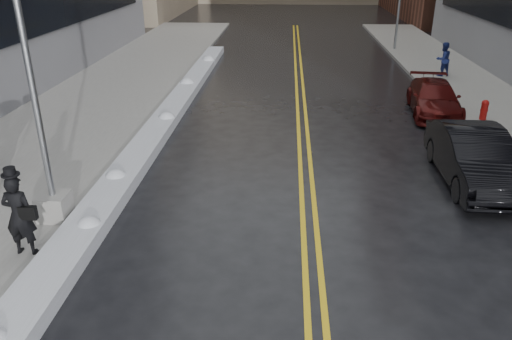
% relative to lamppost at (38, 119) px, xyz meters
% --- Properties ---
extents(ground, '(160.00, 160.00, 0.00)m').
position_rel_lamppost_xyz_m(ground, '(3.30, -2.00, -2.53)').
color(ground, black).
rests_on(ground, ground).
extents(sidewalk_west, '(5.50, 50.00, 0.15)m').
position_rel_lamppost_xyz_m(sidewalk_west, '(-2.45, 8.00, -2.46)').
color(sidewalk_west, gray).
rests_on(sidewalk_west, ground).
extents(sidewalk_east, '(4.00, 50.00, 0.15)m').
position_rel_lamppost_xyz_m(sidewalk_east, '(13.30, 8.00, -2.46)').
color(sidewalk_east, gray).
rests_on(sidewalk_east, ground).
extents(lane_line_left, '(0.12, 50.00, 0.01)m').
position_rel_lamppost_xyz_m(lane_line_left, '(5.65, 8.00, -2.53)').
color(lane_line_left, gold).
rests_on(lane_line_left, ground).
extents(lane_line_right, '(0.12, 50.00, 0.01)m').
position_rel_lamppost_xyz_m(lane_line_right, '(5.95, 8.00, -2.53)').
color(lane_line_right, gold).
rests_on(lane_line_right, ground).
extents(snow_ridge, '(0.90, 30.00, 0.34)m').
position_rel_lamppost_xyz_m(snow_ridge, '(0.85, 6.00, -2.36)').
color(snow_ridge, silver).
rests_on(snow_ridge, ground).
extents(lamppost, '(0.65, 0.65, 7.62)m').
position_rel_lamppost_xyz_m(lamppost, '(0.00, 0.00, 0.00)').
color(lamppost, gray).
rests_on(lamppost, sidewalk_west).
extents(fire_hydrant, '(0.26, 0.26, 0.73)m').
position_rel_lamppost_xyz_m(fire_hydrant, '(12.30, 8.00, -1.98)').
color(fire_hydrant, maroon).
rests_on(fire_hydrant, sidewalk_east).
extents(pedestrian_fedora, '(0.63, 0.42, 1.72)m').
position_rel_lamppost_xyz_m(pedestrian_fedora, '(0.01, -1.42, -1.52)').
color(pedestrian_fedora, black).
rests_on(pedestrian_fedora, sidewalk_west).
extents(pedestrian_east, '(0.96, 0.88, 1.60)m').
position_rel_lamppost_xyz_m(pedestrian_east, '(12.67, 14.85, -1.59)').
color(pedestrian_east, navy).
rests_on(pedestrian_east, sidewalk_east).
extents(car_black, '(1.62, 4.49, 1.47)m').
position_rel_lamppost_xyz_m(car_black, '(10.21, 2.88, -1.80)').
color(car_black, black).
rests_on(car_black, ground).
extents(car_maroon, '(2.13, 4.35, 1.22)m').
position_rel_lamppost_xyz_m(car_maroon, '(10.80, 9.06, -1.93)').
color(car_maroon, '#410B0A').
rests_on(car_maroon, ground).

